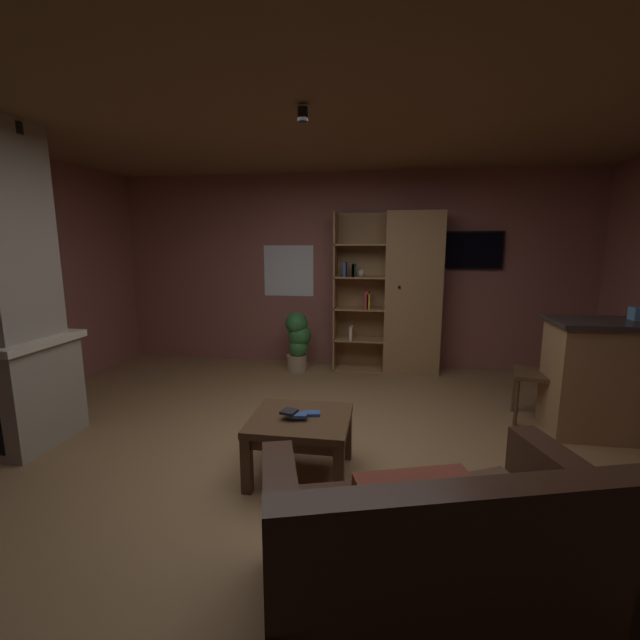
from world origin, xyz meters
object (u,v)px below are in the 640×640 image
wall_mounted_tv (468,250)px  tissue_box (639,314)px  dining_chair (549,368)px  table_book_0 (312,414)px  potted_floor_plant (298,339)px  coffee_table (300,428)px  bookshelf_cabinet (405,294)px  leather_couch (436,559)px  table_book_1 (298,415)px  table_book_2 (289,412)px

wall_mounted_tv → tissue_box: bearing=-58.3°
dining_chair → wall_mounted_tv: bearing=106.1°
table_book_0 → dining_chair: dining_chair is taller
wall_mounted_tv → dining_chair: bearing=-73.9°
table_book_0 → potted_floor_plant: bearing=104.3°
coffee_table → wall_mounted_tv: bearing=61.3°
coffee_table → wall_mounted_tv: size_ratio=0.82×
bookshelf_cabinet → dining_chair: bearing=-49.3°
leather_couch → wall_mounted_tv: bearing=79.2°
table_book_1 → table_book_2: bearing=179.7°
tissue_box → potted_floor_plant: bearing=156.8°
table_book_0 → table_book_1: 0.13m
tissue_box → potted_floor_plant: (-3.27, 1.40, -0.65)m
leather_couch → table_book_2: (-0.90, 1.05, 0.19)m
potted_floor_plant → wall_mounted_tv: (2.16, 0.40, 1.16)m
dining_chair → bookshelf_cabinet: bearing=130.7°
tissue_box → dining_chair: 0.84m
bookshelf_cabinet → coffee_table: bearing=-106.8°
dining_chair → potted_floor_plant: bearing=154.1°
leather_couch → coffee_table: leather_couch is taller
coffee_table → table_book_1: table_book_1 is taller
leather_couch → table_book_1: bearing=128.4°
leather_couch → tissue_box: bearing=49.9°
leather_couch → dining_chair: (1.26, 2.36, 0.22)m
coffee_table → table_book_2: table_book_2 is taller
table_book_1 → table_book_2: table_book_2 is taller
bookshelf_cabinet → tissue_box: 2.47m
dining_chair → potted_floor_plant: 2.94m
dining_chair → leather_couch: bearing=-118.1°
coffee_table → table_book_1: size_ratio=5.91×
bookshelf_cabinet → table_book_1: bearing=-106.6°
coffee_table → table_book_2: (-0.07, -0.05, 0.14)m
leather_couch → dining_chair: size_ratio=1.83×
table_book_0 → wall_mounted_tv: bearing=62.1°
bookshelf_cabinet → wall_mounted_tv: bookshelf_cabinet is taller
coffee_table → wall_mounted_tv: (1.61, 2.94, 1.22)m
tissue_box → wall_mounted_tv: 2.17m
leather_couch → table_book_0: 1.38m
dining_chair → wall_mounted_tv: (-0.48, 1.68, 1.05)m
table_book_1 → coffee_table: bearing=85.1°
potted_floor_plant → coffee_table: bearing=-77.6°
leather_couch → potted_floor_plant: size_ratio=2.15×
bookshelf_cabinet → wall_mounted_tv: (0.78, 0.21, 0.56)m
table_book_1 → wall_mounted_tv: 3.57m
table_book_0 → table_book_2: (-0.15, -0.09, 0.04)m
coffee_table → table_book_2: bearing=-147.0°
table_book_2 → dining_chair: size_ratio=0.11×
wall_mounted_tv → table_book_0: bearing=-117.9°
table_book_0 → potted_floor_plant: (-0.63, 2.49, -0.03)m
dining_chair → table_book_0: bearing=-149.0°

